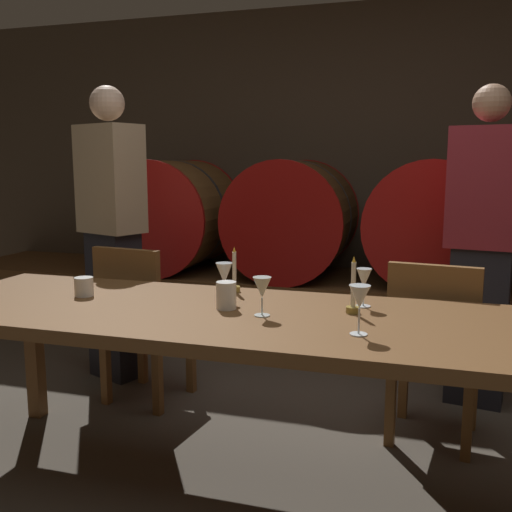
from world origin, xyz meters
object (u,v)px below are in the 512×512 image
object	(u,v)px
wine_glass_center_right	(364,280)
cup_right	(226,295)
guest_left	(112,232)
dining_table	(236,328)
wine_barrel_far_left	(174,215)
candle_left	(234,279)
wine_barrel_center_right	(431,222)
wine_glass_far_right	(360,298)
cup_left	(84,287)
chair_right	(434,345)
guest_right	(483,246)
chair_left	(140,317)
candle_right	(353,297)
wine_glass_far_left	(224,274)
wine_glass_center_left	(262,289)
wine_barrel_center_left	(294,219)

from	to	relation	value
wine_glass_center_right	cup_right	bearing A→B (deg)	-159.60
guest_left	dining_table	bearing A→B (deg)	159.33
wine_barrel_far_left	wine_glass_center_right	xyz separation A→B (m)	(1.67, -1.83, -0.06)
dining_table	candle_left	bearing A→B (deg)	109.80
wine_barrel_center_right	guest_left	xyz separation A→B (m)	(-1.84, -1.05, -0.01)
candle_left	wine_glass_center_right	xyz separation A→B (m)	(0.58, -0.11, 0.05)
wine_glass_center_right	wine_glass_far_right	size ratio (longest dim) A/B	0.92
cup_left	chair_right	bearing A→B (deg)	21.26
chair_right	guest_right	world-z (taller)	guest_right
chair_right	cup_left	distance (m)	1.60
candle_left	cup_right	distance (m)	0.31
dining_table	chair_left	bearing A→B (deg)	139.21
candle_right	wine_glass_far_left	bearing A→B (deg)	174.20
candle_right	wine_glass_center_right	world-z (taller)	candle_right
wine_glass_far_right	wine_glass_center_left	bearing A→B (deg)	159.79
chair_left	wine_glass_center_right	size ratio (longest dim) A/B	5.67
dining_table	wine_glass_far_right	bearing A→B (deg)	-18.95
dining_table	cup_right	xyz separation A→B (m)	(-0.05, 0.03, 0.12)
guest_left	wine_glass_center_left	bearing A→B (deg)	161.23
wine_glass_far_left	chair_left	bearing A→B (deg)	142.88
wine_barrel_center_left	wine_glass_far_left	world-z (taller)	wine_barrel_center_left
wine_barrel_center_left	wine_glass_center_left	bearing A→B (deg)	-80.13
wine_glass_far_left	wine_glass_center_left	size ratio (longest dim) A/B	1.07
wine_glass_center_left	cup_left	xyz separation A→B (m)	(-0.83, 0.09, -0.06)
wine_barrel_center_left	dining_table	world-z (taller)	wine_barrel_center_left
guest_right	wine_glass_far_left	xyz separation A→B (m)	(-1.09, -1.06, -0.02)
dining_table	wine_glass_center_left	distance (m)	0.21
candle_left	wine_glass_far_right	world-z (taller)	candle_left
wine_barrel_far_left	wine_barrel_center_right	size ratio (longest dim) A/B	1.00
chair_left	candle_right	world-z (taller)	candle_right
chair_left	wine_barrel_far_left	bearing A→B (deg)	-65.11
chair_right	guest_left	xyz separation A→B (m)	(-1.88, 0.37, 0.42)
guest_left	candle_left	world-z (taller)	guest_left
wine_barrel_center_left	cup_right	world-z (taller)	wine_barrel_center_left
wine_barrel_far_left	dining_table	size ratio (longest dim) A/B	0.34
wine_barrel_center_left	wine_barrel_center_right	size ratio (longest dim) A/B	1.00
wine_barrel_center_right	wine_barrel_far_left	bearing A→B (deg)	180.00
wine_barrel_center_left	candle_left	distance (m)	1.73
guest_right	wine_glass_far_right	bearing A→B (deg)	80.27
chair_left	wine_glass_center_left	distance (m)	1.20
candle_left	wine_barrel_center_left	bearing A→B (deg)	94.29
wine_barrel_center_left	guest_right	world-z (taller)	guest_right
candle_right	cup_left	size ratio (longest dim) A/B	2.71
candle_left	wine_glass_center_right	bearing A→B (deg)	-10.37
cup_right	wine_glass_far_right	bearing A→B (deg)	-20.28
wine_glass_far_right	chair_left	bearing A→B (deg)	146.48
chair_right	cup_right	size ratio (longest dim) A/B	8.09
wine_glass_far_left	cup_left	world-z (taller)	wine_glass_far_left
chair_left	guest_left	bearing A→B (deg)	-35.74
candle_right	wine_glass_far_right	bearing A→B (deg)	-78.67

